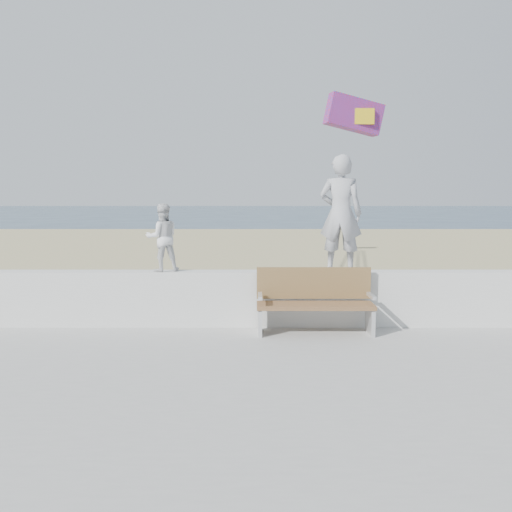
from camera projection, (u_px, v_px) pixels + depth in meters
name	position (u px, v px, depth m)	size (l,w,h in m)	color
ground	(240.00, 376.00, 6.95)	(220.00, 220.00, 0.00)	#2A3F54
sand	(249.00, 273.00, 15.89)	(90.00, 40.00, 0.08)	tan
seawall	(244.00, 298.00, 8.87)	(30.00, 0.35, 0.90)	silver
adult	(341.00, 213.00, 8.71)	(0.68, 0.45, 1.88)	#A3A4A9
child	(162.00, 238.00, 8.76)	(0.53, 0.42, 1.10)	silver
bench	(315.00, 300.00, 8.41)	(1.80, 0.57, 1.00)	brown
parafoil_kite	(355.00, 115.00, 10.01)	(1.16, 0.52, 0.77)	red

